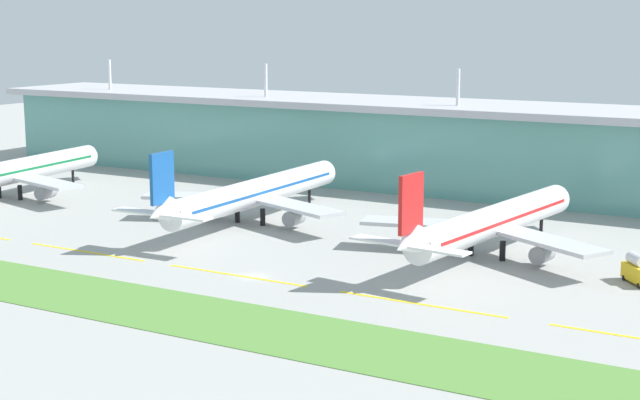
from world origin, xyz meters
TOP-DOWN VIEW (x-y plane):
  - ground_plane at (0.00, 0.00)m, footprint 600.00×600.00m
  - terminal_building at (-0.00, 96.31)m, footprint 288.00×34.00m
  - airliner_nearest at (-91.44, 31.96)m, footprint 48.45×68.50m
  - airliner_near_middle at (-24.44, 36.66)m, footprint 48.79×71.43m
  - airliner_far_middle at (29.85, 33.05)m, footprint 48.39×65.27m
  - taxiway_stripe_mid_west at (-37.00, -1.04)m, footprint 28.00×0.70m
  - taxiway_stripe_centre at (-3.00, -1.04)m, footprint 28.00×0.70m
  - taxiway_stripe_mid_east at (31.00, -1.04)m, footprint 28.00×0.70m
  - grass_verge at (0.00, -22.75)m, footprint 300.00×18.00m
  - fuel_truck at (57.29, 27.32)m, footprint 6.60×7.20m

SIDE VIEW (x-z plane):
  - ground_plane at x=0.00m, z-range 0.00..0.00m
  - taxiway_stripe_mid_west at x=-37.00m, z-range 0.00..0.04m
  - taxiway_stripe_centre at x=-3.00m, z-range 0.00..0.04m
  - taxiway_stripe_mid_east at x=31.00m, z-range 0.00..0.04m
  - grass_verge at x=0.00m, z-range 0.00..0.10m
  - fuel_truck at x=57.29m, z-range -0.21..4.74m
  - airliner_far_middle at x=29.85m, z-range -3.00..15.90m
  - airliner_nearest at x=-91.44m, z-range -3.00..15.90m
  - airliner_near_middle at x=-24.44m, z-range -2.99..15.91m
  - terminal_building at x=0.00m, z-range -4.30..26.75m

